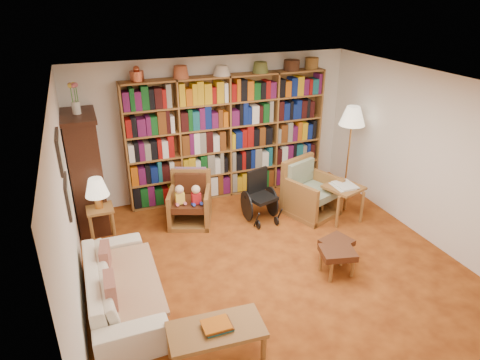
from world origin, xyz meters
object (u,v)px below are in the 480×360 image
coffee_table (216,332)px  floor_lamp (352,120)px  armchair_sage (309,192)px  armchair_leather (188,201)px  side_table_papers (343,191)px  footstool_b (338,254)px  sofa (121,286)px  wheelchair (260,197)px  footstool_a (336,244)px  side_table_lamp (101,217)px

coffee_table → floor_lamp: bearing=39.6°
armchair_sage → coffee_table: bearing=-134.4°
armchair_leather → side_table_papers: size_ratio=1.33×
armchair_leather → floor_lamp: bearing=-2.9°
footstool_b → sofa: bearing=172.2°
armchair_leather → wheelchair: size_ratio=1.08×
footstool_b → floor_lamp: bearing=54.1°
side_table_papers → footstool_b: (-0.91, -1.28, -0.19)m
footstool_a → footstool_b: footstool_b is taller
side_table_lamp → armchair_sage: 3.39m
armchair_leather → footstool_a: bearing=-48.9°
floor_lamp → armchair_sage: bearing=-163.4°
wheelchair → floor_lamp: size_ratio=0.49×
armchair_leather → sofa: bearing=-126.3°
footstool_a → footstool_b: size_ratio=0.95×
wheelchair → coffee_table: 3.07m
sofa → floor_lamp: floor_lamp is taller
floor_lamp → footstool_a: bearing=-126.6°
footstool_a → footstool_b: 0.29m
armchair_sage → footstool_b: (-0.51, -1.71, -0.05)m
sofa → wheelchair: bearing=-60.0°
side_table_papers → footstool_b: side_table_papers is taller
sofa → coffee_table: size_ratio=1.97×
side_table_lamp → footstool_a: size_ratio=1.18×
sofa → armchair_sage: (3.28, 1.33, 0.07)m
footstool_b → armchair_leather: bearing=125.0°
side_table_papers → footstool_b: size_ratio=1.31×
armchair_sage → coffee_table: armchair_sage is taller
wheelchair → floor_lamp: (1.79, 0.18, 1.08)m
armchair_sage → footstool_b: bearing=-106.8°
wheelchair → floor_lamp: 2.10m
sofa → coffee_table: (0.81, -1.20, 0.08)m
armchair_sage → armchair_leather: bearing=168.1°
sofa → armchair_leather: 2.17m
floor_lamp → side_table_papers: 1.30m
floor_lamp → coffee_table: floor_lamp is taller
armchair_sage → coffee_table: size_ratio=1.01×
sofa → armchair_leather: size_ratio=2.19×
sofa → side_table_lamp: 1.58m
sofa → side_table_papers: 3.79m
side_table_lamp → armchair_leather: (1.38, 0.18, -0.08)m
floor_lamp → coffee_table: size_ratio=1.70×
wheelchair → sofa: bearing=-149.6°
footstool_a → coffee_table: bearing=-152.9°
footstool_a → footstool_b: (-0.15, -0.25, 0.02)m
side_table_lamp → side_table_papers: 3.84m
armchair_sage → floor_lamp: bearing=16.6°
wheelchair → side_table_lamp: bearing=176.5°
footstool_a → sofa: bearing=177.5°
armchair_leather → armchair_sage: (2.00, -0.42, 0.01)m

